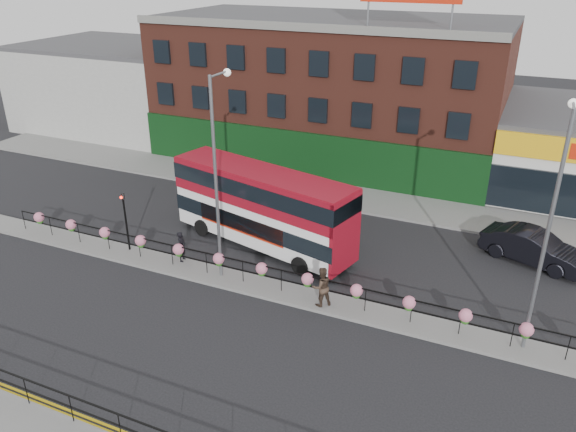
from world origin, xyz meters
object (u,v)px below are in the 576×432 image
at_px(double_decker_bus, 263,201).
at_px(lamp_column_west, 218,162).
at_px(car, 533,247).
at_px(lamp_column_east, 551,214).
at_px(pedestrian_b, 322,287).
at_px(pedestrian_a, 182,246).

bearing_deg(double_decker_bus, lamp_column_west, -96.53).
distance_m(car, lamp_column_east, 8.95).
bearing_deg(double_decker_bus, pedestrian_b, -40.62).
relative_size(car, lamp_column_west, 0.56).
bearing_deg(pedestrian_b, lamp_column_west, -50.05).
xyz_separation_m(double_decker_bus, lamp_column_east, (13.33, -3.48, 3.21)).
bearing_deg(pedestrian_a, car, -79.30).
relative_size(lamp_column_west, lamp_column_east, 1.00).
distance_m(double_decker_bus, pedestrian_b, 6.70).
xyz_separation_m(double_decker_bus, car, (13.30, 3.94, -1.78)).
relative_size(pedestrian_a, lamp_column_west, 0.17).
bearing_deg(lamp_column_west, pedestrian_b, -7.22).
height_order(double_decker_bus, pedestrian_b, double_decker_bus).
bearing_deg(lamp_column_east, pedestrian_a, 179.62).
xyz_separation_m(double_decker_bus, pedestrian_a, (-2.91, -3.37, -1.67)).
height_order(double_decker_bus, car, double_decker_bus).
bearing_deg(lamp_column_west, pedestrian_a, 175.65).
bearing_deg(car, pedestrian_b, 153.32).
relative_size(pedestrian_a, pedestrian_b, 0.86).
relative_size(double_decker_bus, pedestrian_b, 5.83).
relative_size(double_decker_bus, car, 2.00).
bearing_deg(pedestrian_b, car, -178.40).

